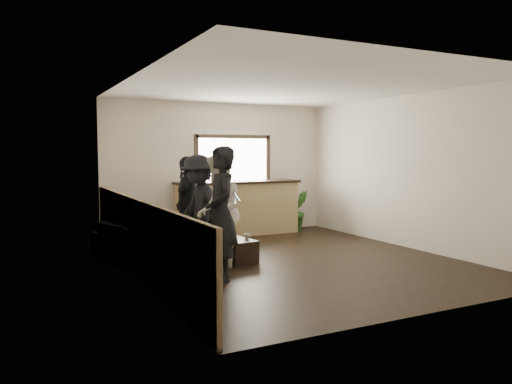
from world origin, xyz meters
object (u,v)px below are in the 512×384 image
person_c (199,207)px  person_a (221,214)px  potted_plant (298,210)px  coffee_table (234,250)px  sofa (150,245)px  person_b (218,211)px  cup_a (226,235)px  person_d (188,204)px  cup_b (247,236)px  bar_counter (238,205)px

person_c → person_a: bearing=-14.2°
potted_plant → person_c: person_c is taller
coffee_table → person_c: 0.91m
sofa → person_b: (0.91, -0.53, 0.54)m
cup_a → potted_plant: potted_plant is taller
person_d → person_b: bearing=37.3°
person_a → person_b: 0.73m
cup_b → person_d: size_ratio=0.06×
bar_counter → cup_b: (-0.95, -2.42, -0.24)m
person_d → potted_plant: bearing=148.2°
bar_counter → person_a: size_ratio=1.47×
cup_a → person_d: size_ratio=0.07×
coffee_table → cup_a: (-0.10, 0.11, 0.22)m
sofa → person_c: (0.86, 0.21, 0.53)m
cup_b → person_b: size_ratio=0.06×
cup_a → person_c: person_c is taller
sofa → person_d: bearing=-61.3°
coffee_table → potted_plant: size_ratio=0.88×
sofa → person_d: person_d is taller
cup_a → person_d: (-0.31, 0.99, 0.44)m
person_c → person_b: bearing=-2.9°
sofa → person_b: size_ratio=1.31×
sofa → person_b: bearing=-136.8°
bar_counter → person_a: bearing=-118.2°
sofa → cup_a: sofa is taller
potted_plant → person_b: 3.91m
person_a → person_c: 1.44m
person_a → person_d: person_a is taller
person_a → person_d: (0.26, 2.14, -0.08)m
sofa → cup_a: (1.24, -0.06, 0.07)m
coffee_table → person_b: (-0.43, -0.36, 0.69)m
sofa → person_a: bearing=-167.7°
cup_b → sofa: bearing=168.8°
cup_a → person_c: (-0.37, 0.27, 0.46)m
potted_plant → person_d: 3.15m
potted_plant → person_c: 3.52m
coffee_table → cup_b: cup_b is taller
potted_plant → bar_counter: bearing=175.1°
bar_counter → cup_b: size_ratio=27.79×
bar_counter → person_d: 1.94m
sofa → coffee_table: size_ratio=2.84×
cup_b → coffee_table: bearing=143.0°
sofa → person_c: person_c is taller
cup_b → person_c: bearing=141.6°
sofa → potted_plant: bearing=-79.0°
cup_b → potted_plant: potted_plant is taller
coffee_table → cup_b: bearing=-37.0°
bar_counter → person_b: bearing=-120.2°
sofa → person_a: (0.66, -1.22, 0.59)m
bar_counter → person_c: bearing=-129.6°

